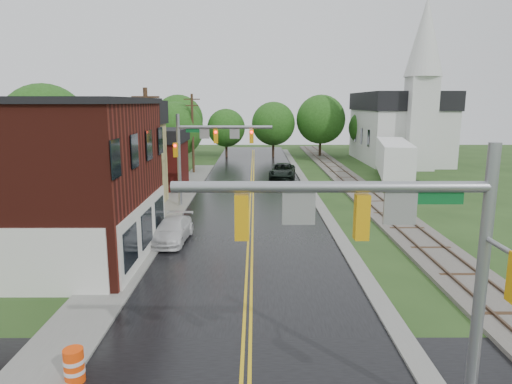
{
  "coord_description": "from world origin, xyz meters",
  "views": [
    {
      "loc": [
        0.29,
        -8.07,
        8.07
      ],
      "look_at": [
        0.34,
        15.09,
        3.5
      ],
      "focal_mm": 32.0,
      "sensor_mm": 36.0,
      "label": 1
    }
  ],
  "objects_px": {
    "suv_dark": "(282,171)",
    "tree_left_c": "(120,137)",
    "brick_building": "(6,180)",
    "traffic_signal_far": "(206,143)",
    "construction_barrel": "(74,366)",
    "tree_left_b": "(47,130)",
    "tree_left_e": "(177,130)",
    "church": "(402,119)",
    "utility_pole_b": "(148,154)",
    "traffic_signal_near": "(393,239)",
    "utility_pole_c": "(193,132)",
    "pickup_white": "(172,231)",
    "semi_trailer": "(394,158)"
  },
  "relations": [
    {
      "from": "tree_left_c",
      "to": "construction_barrel",
      "type": "bearing_deg",
      "value": -76.16
    },
    {
      "from": "construction_barrel",
      "to": "brick_building",
      "type": "bearing_deg",
      "value": 124.23
    },
    {
      "from": "suv_dark",
      "to": "tree_left_c",
      "type": "bearing_deg",
      "value": -171.22
    },
    {
      "from": "traffic_signal_near",
      "to": "traffic_signal_far",
      "type": "distance_m",
      "value": 25.94
    },
    {
      "from": "tree_left_c",
      "to": "utility_pole_b",
      "type": "bearing_deg",
      "value": -68.51
    },
    {
      "from": "brick_building",
      "to": "construction_barrel",
      "type": "bearing_deg",
      "value": -55.77
    },
    {
      "from": "traffic_signal_near",
      "to": "construction_barrel",
      "type": "bearing_deg",
      "value": 166.72
    },
    {
      "from": "brick_building",
      "to": "suv_dark",
      "type": "height_order",
      "value": "brick_building"
    },
    {
      "from": "brick_building",
      "to": "traffic_signal_near",
      "type": "relative_size",
      "value": 1.95
    },
    {
      "from": "brick_building",
      "to": "suv_dark",
      "type": "distance_m",
      "value": 30.14
    },
    {
      "from": "church",
      "to": "traffic_signal_near",
      "type": "bearing_deg",
      "value": -107.72
    },
    {
      "from": "utility_pole_c",
      "to": "tree_left_b",
      "type": "distance_m",
      "value": 16.42
    },
    {
      "from": "brick_building",
      "to": "pickup_white",
      "type": "height_order",
      "value": "brick_building"
    },
    {
      "from": "brick_building",
      "to": "utility_pole_b",
      "type": "xyz_separation_m",
      "value": [
        5.68,
        7.0,
        0.57
      ]
    },
    {
      "from": "tree_left_c",
      "to": "suv_dark",
      "type": "xyz_separation_m",
      "value": [
        17.08,
        0.6,
        -3.73
      ]
    },
    {
      "from": "traffic_signal_near",
      "to": "traffic_signal_far",
      "type": "xyz_separation_m",
      "value": [
        -6.94,
        25.0,
        0.01
      ]
    },
    {
      "from": "tree_left_b",
      "to": "tree_left_e",
      "type": "height_order",
      "value": "tree_left_b"
    },
    {
      "from": "brick_building",
      "to": "suv_dark",
      "type": "xyz_separation_m",
      "value": [
        15.72,
        25.5,
        -3.37
      ]
    },
    {
      "from": "brick_building",
      "to": "tree_left_e",
      "type": "xyz_separation_m",
      "value": [
        3.64,
        30.9,
        0.66
      ]
    },
    {
      "from": "church",
      "to": "traffic_signal_far",
      "type": "xyz_separation_m",
      "value": [
        -23.47,
        -26.74,
        -0.86
      ]
    },
    {
      "from": "brick_building",
      "to": "utility_pole_b",
      "type": "relative_size",
      "value": 1.59
    },
    {
      "from": "brick_building",
      "to": "semi_trailer",
      "type": "bearing_deg",
      "value": 41.38
    },
    {
      "from": "church",
      "to": "tree_left_e",
      "type": "height_order",
      "value": "church"
    },
    {
      "from": "tree_left_b",
      "to": "semi_trailer",
      "type": "height_order",
      "value": "tree_left_b"
    },
    {
      "from": "suv_dark",
      "to": "construction_barrel",
      "type": "relative_size",
      "value": 5.42
    },
    {
      "from": "brick_building",
      "to": "traffic_signal_far",
      "type": "distance_m",
      "value": 15.03
    },
    {
      "from": "tree_left_b",
      "to": "tree_left_c",
      "type": "xyz_separation_m",
      "value": [
        4.0,
        8.0,
        -1.21
      ]
    },
    {
      "from": "suv_dark",
      "to": "brick_building",
      "type": "bearing_deg",
      "value": -114.88
    },
    {
      "from": "traffic_signal_near",
      "to": "construction_barrel",
      "type": "height_order",
      "value": "traffic_signal_near"
    },
    {
      "from": "pickup_white",
      "to": "utility_pole_b",
      "type": "bearing_deg",
      "value": 121.56
    },
    {
      "from": "utility_pole_c",
      "to": "tree_left_c",
      "type": "height_order",
      "value": "utility_pole_c"
    },
    {
      "from": "traffic_signal_near",
      "to": "brick_building",
      "type": "bearing_deg",
      "value": 140.83
    },
    {
      "from": "utility_pole_c",
      "to": "construction_barrel",
      "type": "bearing_deg",
      "value": -87.42
    },
    {
      "from": "tree_left_b",
      "to": "tree_left_e",
      "type": "distance_m",
      "value": 16.67
    },
    {
      "from": "traffic_signal_near",
      "to": "utility_pole_c",
      "type": "distance_m",
      "value": 43.24
    },
    {
      "from": "church",
      "to": "traffic_signal_near",
      "type": "distance_m",
      "value": 54.32
    },
    {
      "from": "brick_building",
      "to": "suv_dark",
      "type": "relative_size",
      "value": 2.53
    },
    {
      "from": "traffic_signal_far",
      "to": "construction_barrel",
      "type": "distance_m",
      "value": 23.48
    },
    {
      "from": "brick_building",
      "to": "pickup_white",
      "type": "distance_m",
      "value": 9.05
    },
    {
      "from": "tree_left_b",
      "to": "brick_building",
      "type": "bearing_deg",
      "value": -72.39
    },
    {
      "from": "traffic_signal_far",
      "to": "construction_barrel",
      "type": "bearing_deg",
      "value": -93.81
    },
    {
      "from": "traffic_signal_near",
      "to": "construction_barrel",
      "type": "relative_size",
      "value": 7.04
    },
    {
      "from": "church",
      "to": "tree_left_c",
      "type": "relative_size",
      "value": 2.61
    },
    {
      "from": "suv_dark",
      "to": "pickup_white",
      "type": "distance_m",
      "value": 24.07
    },
    {
      "from": "traffic_signal_near",
      "to": "tree_left_e",
      "type": "distance_m",
      "value": 45.59
    },
    {
      "from": "tree_left_c",
      "to": "tree_left_b",
      "type": "bearing_deg",
      "value": -116.56
    },
    {
      "from": "suv_dark",
      "to": "construction_barrel",
      "type": "xyz_separation_m",
      "value": [
        -8.23,
        -36.5,
        -0.26
      ]
    },
    {
      "from": "utility_pole_b",
      "to": "semi_trailer",
      "type": "xyz_separation_m",
      "value": [
        21.47,
        16.92,
        -2.31
      ]
    },
    {
      "from": "pickup_white",
      "to": "tree_left_e",
      "type": "bearing_deg",
      "value": 102.73
    },
    {
      "from": "traffic_signal_near",
      "to": "tree_left_e",
      "type": "bearing_deg",
      "value": 105.68
    }
  ]
}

